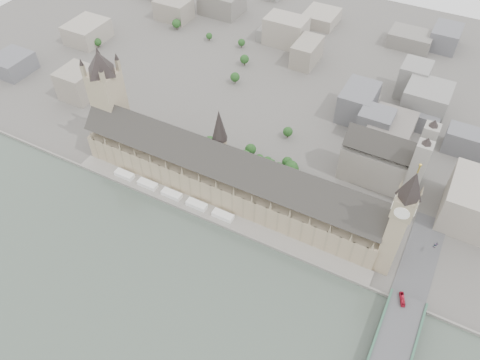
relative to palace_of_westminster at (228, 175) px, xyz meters
The scene contains 13 objects.
ground 30.06m from the palace_of_westminster, 90.00° to the right, with size 900.00×900.00×0.00m, color #595651.
embankment_wall 40.67m from the palace_of_westminster, 90.00° to the right, with size 600.00×1.50×3.00m, color gray.
river_terrace 34.80m from the palace_of_westminster, 90.00° to the right, with size 270.00×15.00×2.00m, color gray.
terrace_tents 51.60m from the palace_of_westminster, 146.28° to the right, with size 118.00×7.00×4.00m.
palace_of_westminster is the anchor object (origin of this frame).
elizabeth_tower 142.94m from the palace_of_westminster, ahead, with size 17.00×17.00×107.50m.
victoria_tower 126.41m from the palace_of_westminster, behind, with size 30.00×30.00×100.00m.
central_tower 37.14m from the palace_of_westminster, 147.79° to the left, with size 13.00×13.00×48.00m.
westminster_abbey 134.09m from the palace_of_westminster, 34.17° to the left, with size 68.00×36.00×64.00m.
city_skyline_inland 225.33m from the palace_of_westminster, 90.00° to the left, with size 720.00×360.00×38.00m, color gray, non-canonical shape.
park_trees 44.22m from the palace_of_westminster, 103.94° to the left, with size 110.00×30.00×15.00m, color #1C4318, non-canonical shape.
red_bus_north 163.27m from the palace_of_westminster, 14.02° to the right, with size 2.57×11.00×3.06m, color #B4142A.
car_approach 169.87m from the palace_of_westminster, ahead, with size 2.06×5.07×1.47m, color gray.
Camera 1 is at (136.75, -215.88, 297.48)m, focal length 35.00 mm.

